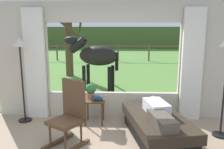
% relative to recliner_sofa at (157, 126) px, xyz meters
% --- Properties ---
extents(back_wall_with_window, '(5.20, 0.12, 2.55)m').
position_rel_recliner_sofa_xyz_m(back_wall_with_window, '(-0.84, 1.08, 1.03)').
color(back_wall_with_window, '#BCB29E').
rests_on(back_wall_with_window, ground_plane).
extents(curtain_panel_left, '(0.44, 0.10, 2.40)m').
position_rel_recliner_sofa_xyz_m(curtain_panel_left, '(-2.53, 0.94, 0.98)').
color(curtain_panel_left, silver).
rests_on(curtain_panel_left, ground_plane).
extents(curtain_panel_right, '(0.44, 0.10, 2.40)m').
position_rel_recliner_sofa_xyz_m(curtain_panel_right, '(0.85, 0.94, 0.98)').
color(curtain_panel_right, silver).
rests_on(curtain_panel_right, ground_plane).
extents(outdoor_pasture_lawn, '(36.00, 21.68, 0.02)m').
position_rel_recliner_sofa_xyz_m(outdoor_pasture_lawn, '(-0.84, 11.98, -0.21)').
color(outdoor_pasture_lawn, '#568438').
rests_on(outdoor_pasture_lawn, ground_plane).
extents(distant_hill_ridge, '(36.00, 2.00, 2.40)m').
position_rel_recliner_sofa_xyz_m(distant_hill_ridge, '(-0.84, 21.82, 0.98)').
color(distant_hill_ridge, '#485C2D').
rests_on(distant_hill_ridge, ground_plane).
extents(recliner_sofa, '(1.25, 1.85, 0.42)m').
position_rel_recliner_sofa_xyz_m(recliner_sofa, '(0.00, 0.00, 0.00)').
color(recliner_sofa, black).
rests_on(recliner_sofa, ground_plane).
extents(reclining_person, '(0.46, 1.43, 0.22)m').
position_rel_recliner_sofa_xyz_m(reclining_person, '(0.00, -0.05, 0.30)').
color(reclining_person, silver).
rests_on(reclining_person, recliner_sofa).
extents(rocking_chair, '(0.76, 0.82, 1.12)m').
position_rel_recliner_sofa_xyz_m(rocking_chair, '(-1.52, -0.30, 0.33)').
color(rocking_chair, '#4C331E').
rests_on(rocking_chair, ground_plane).
extents(side_table, '(0.44, 0.44, 0.52)m').
position_rel_recliner_sofa_xyz_m(side_table, '(-1.20, 0.62, 0.21)').
color(side_table, '#4C331E').
rests_on(side_table, ground_plane).
extents(potted_plant, '(0.22, 0.22, 0.32)m').
position_rel_recliner_sofa_xyz_m(potted_plant, '(-1.28, 0.68, 0.48)').
color(potted_plant, '#9E6042').
rests_on(potted_plant, side_table).
extents(book_stack, '(0.20, 0.16, 0.09)m').
position_rel_recliner_sofa_xyz_m(book_stack, '(-1.12, 0.56, 0.35)').
color(book_stack, black).
rests_on(book_stack, side_table).
extents(floor_lamp_left, '(0.32, 0.32, 1.79)m').
position_rel_recliner_sofa_xyz_m(floor_lamp_left, '(-2.73, 0.68, 1.23)').
color(floor_lamp_left, black).
rests_on(floor_lamp_left, ground_plane).
extents(horse, '(1.82, 0.88, 1.73)m').
position_rel_recliner_sofa_xyz_m(horse, '(-1.44, 3.04, 0.94)').
color(horse, black).
rests_on(horse, outdoor_pasture_lawn).
extents(pasture_tree, '(1.34, 1.38, 2.65)m').
position_rel_recliner_sofa_xyz_m(pasture_tree, '(-2.85, 5.63, 1.21)').
color(pasture_tree, '#4C3823').
rests_on(pasture_tree, outdoor_pasture_lawn).
extents(pasture_fence_line, '(16.10, 0.10, 1.10)m').
position_rel_recliner_sofa_xyz_m(pasture_fence_line, '(-0.84, 10.71, 0.53)').
color(pasture_fence_line, brown).
rests_on(pasture_fence_line, outdoor_pasture_lawn).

